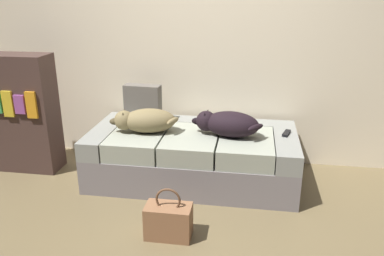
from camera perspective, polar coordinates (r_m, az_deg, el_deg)
ground_plane at (r=2.80m, az=-3.00°, el=-16.23°), size 10.00×10.00×0.00m
back_wall at (r=3.76m, az=1.48°, el=16.01°), size 6.40×0.10×2.80m
couch at (r=3.51m, az=0.13°, el=-4.07°), size 1.81×0.88×0.46m
dog_tan at (r=3.40m, az=-6.91°, el=1.10°), size 0.61×0.34×0.21m
dog_dark at (r=3.30m, az=5.16°, el=0.65°), size 0.63×0.34×0.21m
tv_remote at (r=3.44m, az=13.65°, el=-0.74°), size 0.09×0.16×0.02m
throw_pillow at (r=3.70m, az=-7.21°, el=3.68°), size 0.35×0.14×0.34m
handbag at (r=2.79m, az=-3.45°, el=-13.37°), size 0.32×0.18×0.38m
bookshelf at (r=3.93m, az=-23.20°, el=1.98°), size 0.56×0.30×1.10m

